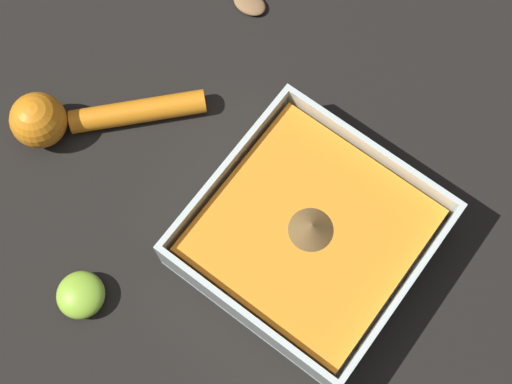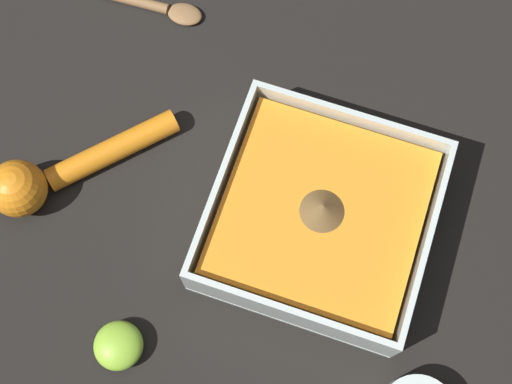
% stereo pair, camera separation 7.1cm
% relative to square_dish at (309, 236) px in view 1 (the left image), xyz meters
% --- Properties ---
extents(ground_plane, '(4.00, 4.00, 0.00)m').
position_rel_square_dish_xyz_m(ground_plane, '(0.04, -0.02, -0.03)').
color(ground_plane, black).
extents(square_dish, '(0.21, 0.21, 0.07)m').
position_rel_square_dish_xyz_m(square_dish, '(0.00, 0.00, 0.00)').
color(square_dish, silver).
rests_on(square_dish, ground_plane).
extents(lemon_squeezer, '(0.16, 0.17, 0.06)m').
position_rel_square_dish_xyz_m(lemon_squeezer, '(-0.28, -0.05, -0.00)').
color(lemon_squeezer, orange).
rests_on(lemon_squeezer, ground_plane).
extents(lemon_half, '(0.05, 0.05, 0.03)m').
position_rel_square_dish_xyz_m(lemon_half, '(-0.15, -0.18, -0.01)').
color(lemon_half, '#93CC38').
rests_on(lemon_half, ground_plane).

